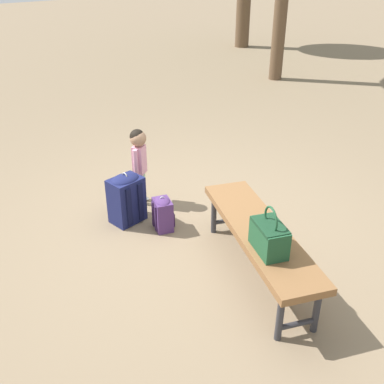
{
  "coord_description": "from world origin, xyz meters",
  "views": [
    {
      "loc": [
        -3.1,
        2.08,
        2.44
      ],
      "look_at": [
        -0.06,
        0.1,
        0.45
      ],
      "focal_mm": 42.75,
      "sensor_mm": 36.0,
      "label": 1
    }
  ],
  "objects_px": {
    "park_bench": "(259,235)",
    "child_standing": "(139,155)",
    "backpack_small": "(163,213)",
    "handbag": "(269,236)",
    "backpack_large": "(126,197)"
  },
  "relations": [
    {
      "from": "child_standing",
      "to": "backpack_large",
      "type": "bearing_deg",
      "value": 131.4
    },
    {
      "from": "child_standing",
      "to": "backpack_small",
      "type": "xyz_separation_m",
      "value": [
        -0.58,
        0.07,
        -0.37
      ]
    },
    {
      "from": "park_bench",
      "to": "handbag",
      "type": "bearing_deg",
      "value": 151.02
    },
    {
      "from": "park_bench",
      "to": "backpack_large",
      "type": "relative_size",
      "value": 3.11
    },
    {
      "from": "park_bench",
      "to": "child_standing",
      "type": "height_order",
      "value": "child_standing"
    },
    {
      "from": "backpack_large",
      "to": "child_standing",
      "type": "bearing_deg",
      "value": -48.6
    },
    {
      "from": "park_bench",
      "to": "handbag",
      "type": "relative_size",
      "value": 4.48
    },
    {
      "from": "park_bench",
      "to": "handbag",
      "type": "xyz_separation_m",
      "value": [
        -0.25,
        0.14,
        0.18
      ]
    },
    {
      "from": "child_standing",
      "to": "backpack_small",
      "type": "distance_m",
      "value": 0.68
    },
    {
      "from": "park_bench",
      "to": "handbag",
      "type": "distance_m",
      "value": 0.34
    },
    {
      "from": "park_bench",
      "to": "backpack_large",
      "type": "distance_m",
      "value": 1.45
    },
    {
      "from": "handbag",
      "to": "child_standing",
      "type": "relative_size",
      "value": 0.45
    },
    {
      "from": "handbag",
      "to": "backpack_small",
      "type": "height_order",
      "value": "handbag"
    },
    {
      "from": "handbag",
      "to": "backpack_large",
      "type": "bearing_deg",
      "value": 13.44
    },
    {
      "from": "park_bench",
      "to": "backpack_small",
      "type": "distance_m",
      "value": 1.09
    }
  ]
}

